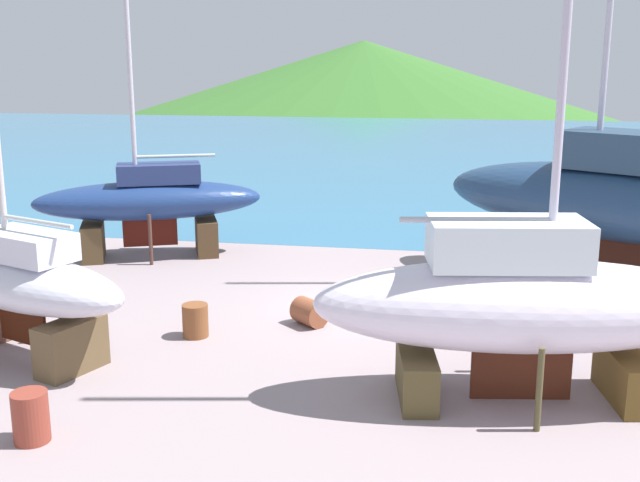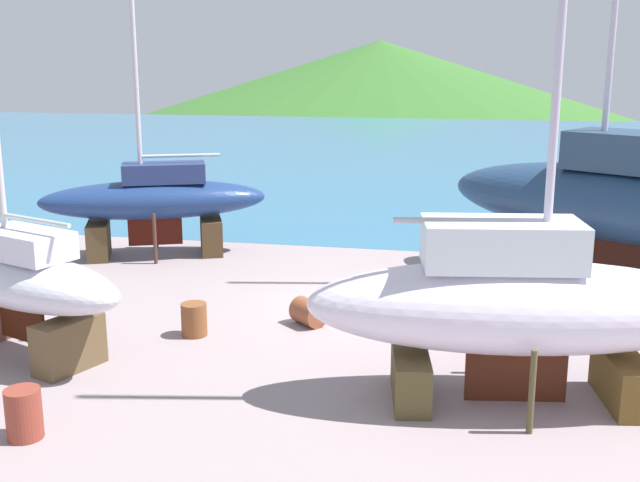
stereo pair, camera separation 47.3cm
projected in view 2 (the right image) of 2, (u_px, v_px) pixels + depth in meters
ground_plane at (329, 359)px, 17.82m from camera, size 42.02×42.02×0.00m
sea_water at (434, 151)px, 56.69m from camera, size 143.69×60.53×0.01m
headland_hill at (380, 89)px, 161.43m from camera, size 130.15×130.15×19.84m
sailboat_large_starboard at (618, 201)px, 22.58m from camera, size 10.85×8.43×16.95m
sailboat_small_center at (518, 304)px, 15.18m from camera, size 8.67×3.78×14.37m
sailboat_far_slipway at (155, 200)px, 26.63m from camera, size 7.87×4.83×13.11m
sailboat_mid_port at (19, 282)px, 17.62m from camera, size 6.52×4.06×10.39m
worker at (562, 330)px, 17.02m from camera, size 0.40×0.50×1.76m
barrel_rust_mid at (309, 312)px, 20.00m from camera, size 1.06×1.05×0.68m
barrel_by_slipway at (24, 414)px, 14.02m from camera, size 0.85×0.85×0.94m
barrel_tipped_left at (194, 320)px, 19.22m from camera, size 0.89×0.89×0.82m
timber_long_aft at (39, 292)px, 22.59m from camera, size 1.90×2.34×0.17m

